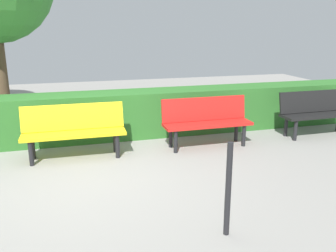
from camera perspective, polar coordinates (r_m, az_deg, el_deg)
ground_plane at (r=5.30m, az=-13.46°, el=-7.90°), size 18.60×18.60×0.00m
bench_black at (r=7.57m, az=22.65°, el=2.26°), size 1.54×0.49×0.86m
bench_red at (r=6.37m, az=6.12°, el=1.06°), size 1.58×0.46×0.86m
bench_yellow at (r=5.96m, az=-14.77°, el=-0.38°), size 1.63×0.48×0.86m
hedge_row at (r=6.96m, az=-5.93°, el=1.93°), size 14.60×0.72×0.87m
railing_post_mid at (r=3.67m, az=9.58°, el=-10.00°), size 0.06×0.06×1.00m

